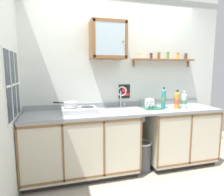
{
  "coord_description": "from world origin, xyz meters",
  "views": [
    {
      "loc": [
        -0.95,
        -2.39,
        1.49
      ],
      "look_at": [
        -0.18,
        0.4,
        1.08
      ],
      "focal_mm": 31.85,
      "sensor_mm": 36.0,
      "label": 1
    }
  ],
  "objects_px": {
    "saucepan": "(70,104)",
    "trash_bin": "(143,156)",
    "warning_sign": "(124,91)",
    "wall_cabinet": "(108,40)",
    "bottle_juice_amber_0": "(177,100)",
    "sink": "(125,112)",
    "bottle_water_clear_2": "(184,101)",
    "bottle_detergent_teal_1": "(163,99)",
    "hot_plate_stove": "(79,110)",
    "dish_rack": "(151,106)"
  },
  "relations": [
    {
      "from": "sink",
      "to": "bottle_detergent_teal_1",
      "type": "relative_size",
      "value": 1.66
    },
    {
      "from": "saucepan",
      "to": "warning_sign",
      "type": "bearing_deg",
      "value": 15.27
    },
    {
      "from": "bottle_juice_amber_0",
      "to": "saucepan",
      "type": "bearing_deg",
      "value": 175.05
    },
    {
      "from": "bottle_juice_amber_0",
      "to": "trash_bin",
      "type": "xyz_separation_m",
      "value": [
        -0.55,
        -0.01,
        -0.81
      ]
    },
    {
      "from": "bottle_water_clear_2",
      "to": "bottle_detergent_teal_1",
      "type": "bearing_deg",
      "value": 166.27
    },
    {
      "from": "trash_bin",
      "to": "hot_plate_stove",
      "type": "bearing_deg",
      "value": 172.14
    },
    {
      "from": "bottle_water_clear_2",
      "to": "hot_plate_stove",
      "type": "bearing_deg",
      "value": 176.01
    },
    {
      "from": "saucepan",
      "to": "bottle_detergent_teal_1",
      "type": "distance_m",
      "value": 1.39
    },
    {
      "from": "saucepan",
      "to": "trash_bin",
      "type": "relative_size",
      "value": 0.74
    },
    {
      "from": "saucepan",
      "to": "wall_cabinet",
      "type": "distance_m",
      "value": 1.05
    },
    {
      "from": "trash_bin",
      "to": "bottle_juice_amber_0",
      "type": "bearing_deg",
      "value": 1.51
    },
    {
      "from": "bottle_detergent_teal_1",
      "to": "warning_sign",
      "type": "relative_size",
      "value": 1.45
    },
    {
      "from": "saucepan",
      "to": "warning_sign",
      "type": "height_order",
      "value": "warning_sign"
    },
    {
      "from": "bottle_water_clear_2",
      "to": "trash_bin",
      "type": "bearing_deg",
      "value": -178.7
    },
    {
      "from": "bottle_water_clear_2",
      "to": "warning_sign",
      "type": "bearing_deg",
      "value": 156.05
    },
    {
      "from": "bottle_detergent_teal_1",
      "to": "wall_cabinet",
      "type": "xyz_separation_m",
      "value": [
        -0.83,
        0.15,
        0.85
      ]
    },
    {
      "from": "bottle_juice_amber_0",
      "to": "sink",
      "type": "bearing_deg",
      "value": 172.02
    },
    {
      "from": "hot_plate_stove",
      "to": "saucepan",
      "type": "xyz_separation_m",
      "value": [
        -0.12,
        0.03,
        0.08
      ]
    },
    {
      "from": "sink",
      "to": "bottle_juice_amber_0",
      "type": "xyz_separation_m",
      "value": [
        0.79,
        -0.11,
        0.16
      ]
    },
    {
      "from": "dish_rack",
      "to": "bottle_juice_amber_0",
      "type": "bearing_deg",
      "value": -16.0
    },
    {
      "from": "dish_rack",
      "to": "warning_sign",
      "type": "height_order",
      "value": "warning_sign"
    },
    {
      "from": "hot_plate_stove",
      "to": "bottle_juice_amber_0",
      "type": "relative_size",
      "value": 1.69
    },
    {
      "from": "sink",
      "to": "bottle_detergent_teal_1",
      "type": "xyz_separation_m",
      "value": [
        0.6,
        -0.04,
        0.18
      ]
    },
    {
      "from": "bottle_detergent_teal_1",
      "to": "trash_bin",
      "type": "bearing_deg",
      "value": -166.09
    },
    {
      "from": "sink",
      "to": "bottle_water_clear_2",
      "type": "xyz_separation_m",
      "value": [
        0.91,
        -0.11,
        0.15
      ]
    },
    {
      "from": "saucepan",
      "to": "bottle_juice_amber_0",
      "type": "distance_m",
      "value": 1.58
    },
    {
      "from": "saucepan",
      "to": "bottle_water_clear_2",
      "type": "height_order",
      "value": "bottle_water_clear_2"
    },
    {
      "from": "saucepan",
      "to": "bottle_water_clear_2",
      "type": "xyz_separation_m",
      "value": [
        1.7,
        -0.14,
        0.01
      ]
    },
    {
      "from": "bottle_water_clear_2",
      "to": "wall_cabinet",
      "type": "height_order",
      "value": "wall_cabinet"
    },
    {
      "from": "sink",
      "to": "trash_bin",
      "type": "xyz_separation_m",
      "value": [
        0.24,
        -0.13,
        -0.65
      ]
    },
    {
      "from": "warning_sign",
      "to": "bottle_water_clear_2",
      "type": "bearing_deg",
      "value": -23.95
    },
    {
      "from": "dish_rack",
      "to": "wall_cabinet",
      "type": "bearing_deg",
      "value": 169.69
    },
    {
      "from": "hot_plate_stove",
      "to": "bottle_juice_amber_0",
      "type": "bearing_deg",
      "value": -4.34
    },
    {
      "from": "warning_sign",
      "to": "trash_bin",
      "type": "height_order",
      "value": "warning_sign"
    },
    {
      "from": "hot_plate_stove",
      "to": "dish_rack",
      "type": "distance_m",
      "value": 1.08
    },
    {
      "from": "hot_plate_stove",
      "to": "wall_cabinet",
      "type": "distance_m",
      "value": 1.07
    },
    {
      "from": "wall_cabinet",
      "to": "saucepan",
      "type": "bearing_deg",
      "value": -170.87
    },
    {
      "from": "bottle_juice_amber_0",
      "to": "warning_sign",
      "type": "xyz_separation_m",
      "value": [
        -0.72,
        0.37,
        0.11
      ]
    },
    {
      "from": "bottle_detergent_teal_1",
      "to": "trash_bin",
      "type": "relative_size",
      "value": 0.72
    },
    {
      "from": "dish_rack",
      "to": "trash_bin",
      "type": "xyz_separation_m",
      "value": [
        -0.17,
        -0.12,
        -0.72
      ]
    },
    {
      "from": "dish_rack",
      "to": "bottle_water_clear_2",
      "type": "bearing_deg",
      "value": -12.27
    },
    {
      "from": "wall_cabinet",
      "to": "bottle_juice_amber_0",
      "type": "bearing_deg",
      "value": -12.46
    },
    {
      "from": "sink",
      "to": "bottle_detergent_teal_1",
      "type": "bearing_deg",
      "value": -3.37
    },
    {
      "from": "saucepan",
      "to": "wall_cabinet",
      "type": "relative_size",
      "value": 0.61
    },
    {
      "from": "bottle_juice_amber_0",
      "to": "bottle_detergent_teal_1",
      "type": "relative_size",
      "value": 0.88
    },
    {
      "from": "wall_cabinet",
      "to": "trash_bin",
      "type": "bearing_deg",
      "value": -27.08
    },
    {
      "from": "bottle_detergent_teal_1",
      "to": "trash_bin",
      "type": "xyz_separation_m",
      "value": [
        -0.36,
        -0.09,
        -0.83
      ]
    },
    {
      "from": "saucepan",
      "to": "wall_cabinet",
      "type": "height_order",
      "value": "wall_cabinet"
    },
    {
      "from": "dish_rack",
      "to": "saucepan",
      "type": "bearing_deg",
      "value": 178.69
    },
    {
      "from": "dish_rack",
      "to": "trash_bin",
      "type": "distance_m",
      "value": 0.75
    }
  ]
}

